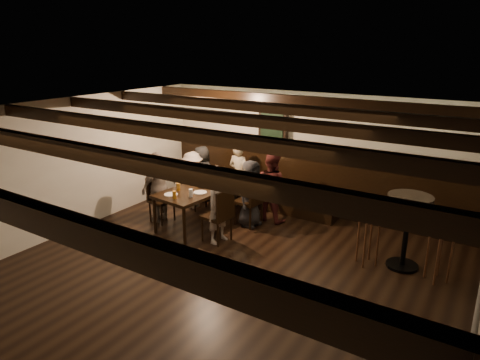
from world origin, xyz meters
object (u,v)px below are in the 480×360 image
Objects in this scene: person_left_far at (159,187)px; person_left_near at (193,180)px; person_right_far at (219,204)px; high_top_table at (408,221)px; chair_left_far at (161,208)px; bar_stool_left at (368,238)px; chair_left_near at (194,195)px; chair_right_far at (218,225)px; person_bench_right at (271,187)px; person_bench_left at (202,173)px; person_bench_centre at (239,175)px; person_right_near at (251,193)px; dining_table at (204,190)px; chair_right_near at (249,210)px; bar_stool_right at (439,253)px.

person_left_near is at bearing -180.00° from person_left_far.
person_right_far is 2.99m from high_top_table.
bar_stool_left reaches higher than chair_left_far.
chair_left_near is 1.70m from chair_right_far.
person_bench_right is at bearing 167.82° from high_top_table.
person_bench_left is 4.45m from high_top_table.
person_bench_left is 1.01× the size of person_left_near.
person_bench_left is (-1.47, 1.51, 0.31)m from chair_right_far.
person_bench_centre is (0.91, 0.05, 0.09)m from person_bench_left.
person_right_near reaches higher than high_top_table.
person_bench_right reaches higher than chair_left_far.
person_bench_centre is at bearing 51.34° from person_right_near.
dining_table is at bearing 120.96° from person_left_far.
dining_table is 0.88m from person_left_near.
dining_table is 1.05m from person_bench_centre.
person_left_near is 0.94× the size of person_right_near.
chair_left_near is 1.00× the size of chair_left_far.
person_bench_left is (-0.80, 0.99, -0.06)m from dining_table.
person_bench_centre is (0.87, 1.41, 0.42)m from chair_left_far.
person_bench_left is 0.89× the size of person_right_far.
person_right_far is at bearing -178.14° from chair_right_near.
chair_left_far is 1.52m from person_right_far.
person_left_far is (-1.78, -1.17, 0.01)m from person_bench_right.
person_bench_right is at bearing 105.54° from chair_left_near.
chair_right_near is 0.85× the size of high_top_table.
bar_stool_right reaches higher than chair_right_far.
chair_right_near is 1.71m from person_bench_left.
chair_right_near is 0.98m from person_right_far.
chair_right_far is at bearing 90.00° from person_left_far.
chair_right_near is (1.53, 0.74, 0.03)m from chair_left_far.
chair_right_near is at bearing -164.33° from bar_stool_right.
chair_right_far is (-0.10, -0.89, -0.01)m from chair_right_near.
person_bench_centre is 1.68m from person_right_far.
person_bench_centre is at bearing 128.66° from person_left_near.
dining_table is 2.10× the size of chair_right_far.
chair_left_near is 0.75× the size of bar_stool_right.
bar_stool_left is at bearing -92.21° from person_right_near.
chair_left_far is (-0.76, -0.37, -0.40)m from dining_table.
person_bench_centre reaches higher than person_left_far.
bar_stool_left is at bearing -156.50° from bar_stool_right.
person_right_far is at bearing 83.66° from person_bench_right.
dining_table is 2.29× the size of chair_left_far.
person_left_far reaches higher than person_right_far.
bar_stool_right is (3.42, 0.61, 0.14)m from chair_right_far.
bar_stool_left is at bearing 102.10° from chair_left_far.
person_right_far is at bearing 116.57° from person_bench_centre.
person_left_far is (-0.13, -0.89, 0.41)m from chair_left_near.
person_bench_centre is at bearing 176.76° from bar_stool_left.
chair_right_near is at bearing 121.46° from person_left_far.
person_left_near is 1.03× the size of high_top_table.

